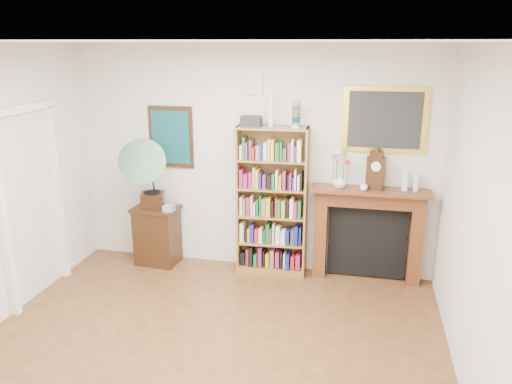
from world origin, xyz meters
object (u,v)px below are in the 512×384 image
Objects in this scene: fireplace at (368,226)px; bottle_left at (405,180)px; cd_stack at (169,208)px; flower_vase at (340,181)px; bottle_right at (416,183)px; bookshelf at (272,194)px; teacup at (364,188)px; side_cabinet at (157,235)px; gramophone at (145,169)px; mantel_clock at (376,171)px.

bottle_left is (0.38, -0.03, 0.60)m from fireplace.
flower_vase is at bearing 4.10° from cd_stack.
bottle_right is at bearing 3.89° from cd_stack.
bottle_right is at bearing 2.78° from bottle_left.
bottle_right is (0.50, -0.03, 0.58)m from fireplace.
cd_stack is 2.87m from bottle_left.
bookshelf is 1.57m from bottle_left.
bottle_left is at bearing -5.49° from fireplace.
bookshelf is 1.54× the size of fireplace.
bookshelf is at bearing 179.50° from flower_vase.
teacup is 0.43× the size of bottle_right.
bookshelf is 13.21× the size of flower_vase.
side_cabinet is at bearing 155.08° from cd_stack.
gramophone is at bearing -176.41° from flower_vase.
bottle_left reaches higher than bottle_right.
cd_stack is at bearing -18.85° from gramophone.
bottle_left is at bearing -2.03° from bookshelf.
cd_stack is at bearing -177.83° from teacup.
bookshelf is at bearing -13.05° from gramophone.
cd_stack is 2.14m from flower_vase.
teacup is (-0.08, -0.14, 0.51)m from fireplace.
bottle_right is at bearing 10.76° from teacup.
bottle_left is (2.82, 0.19, 0.47)m from cd_stack.
mantel_clock is at bearing 4.32° from cd_stack.
gramophone is at bearing -116.37° from side_cabinet.
fireplace is (2.67, 0.12, 0.30)m from side_cabinet.
flower_vase is at bearing -15.15° from gramophone.
cd_stack is 2.40m from teacup.
bookshelf is 1.68m from bottle_right.
mantel_clock is (2.71, 0.08, 0.99)m from side_cabinet.
teacup reaches higher than cd_stack.
bookshelf is 1.22m from fireplace.
teacup is at bearing -120.34° from fireplace.
gramophone is 3.87× the size of bottle_left.
bookshelf is at bearing -178.48° from bottle_right.
flower_vase is (-0.40, -0.04, -0.13)m from mantel_clock.
flower_vase is 0.86m from bottle_right.
gramophone reaches higher than bottle_right.
side_cabinet is at bearing 40.81° from gramophone.
fireplace is 0.71m from bottle_left.
teacup is (-0.12, -0.10, -0.18)m from mantel_clock.
fireplace is 0.70m from mantel_clock.
flower_vase is (2.37, 0.15, -0.05)m from gramophone.
fireplace is 8.55× the size of flower_vase.
mantel_clock reaches higher than side_cabinet.
fireplace is 2.80m from gramophone.
bottle_right is (3.17, 0.10, 0.88)m from side_cabinet.
gramophone is 0.56m from cd_stack.
cd_stack is 2.99m from bottle_right.
flower_vase is (0.81, -0.01, 0.21)m from bookshelf.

